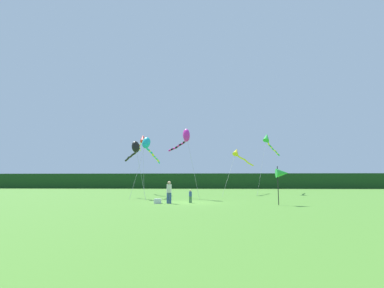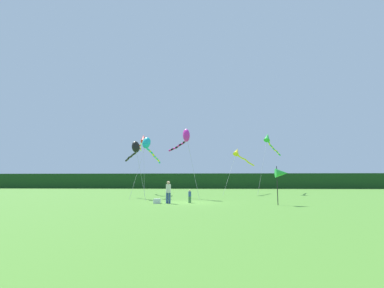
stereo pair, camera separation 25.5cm
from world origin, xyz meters
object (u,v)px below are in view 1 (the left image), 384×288
person_adult (169,191)px  kite_black (135,149)px  kite_red (142,140)px  kite_cyan (148,146)px  cooler_box (158,201)px  kite_yellow (239,154)px  person_child (190,195)px  banner_flag_pole (282,173)px  kite_magenta (185,137)px  kite_green (268,140)px

person_adult → kite_black: kite_black is taller
kite_red → kite_cyan: (2.10, -6.26, -1.58)m
cooler_box → kite_yellow: (8.31, 16.12, 5.20)m
person_child → kite_yellow: kite_yellow is taller
banner_flag_pole → kite_red: size_ratio=0.35×
person_adult → kite_red: (-5.72, 15.21, 6.31)m
kite_magenta → kite_cyan: 5.02m
person_child → kite_red: size_ratio=0.13×
cooler_box → banner_flag_pole: size_ratio=0.19×
kite_green → kite_cyan: size_ratio=1.02×
person_adult → person_child: person_adult is taller
cooler_box → kite_black: (-3.63, 6.63, 4.98)m
kite_red → person_adult: bearing=-69.4°
banner_flag_pole → kite_magenta: kite_magenta is taller
kite_green → kite_cyan: bearing=-148.7°
person_adult → banner_flag_pole: 8.84m
kite_black → kite_cyan: bearing=68.8°
banner_flag_pole → kite_black: kite_black is taller
kite_black → kite_red: size_ratio=0.74×
cooler_box → banner_flag_pole: (9.58, -0.90, 2.16)m
kite_green → kite_cyan: kite_green is taller
person_adult → kite_magenta: kite_magenta is taller
kite_black → kite_yellow: kite_yellow is taller
person_adult → kite_yellow: 18.26m
person_child → kite_cyan: 11.02m
kite_black → kite_red: kite_red is taller
person_child → kite_magenta: kite_magenta is taller
person_adult → kite_green: kite_green is taller
cooler_box → kite_green: bearing=55.2°
person_adult → kite_green: size_ratio=0.18×
person_child → kite_red: kite_red is taller
person_adult → banner_flag_pole: (8.69, -0.92, 1.35)m
banner_flag_pole → kite_yellow: bearing=94.3°
cooler_box → kite_black: size_ratio=0.09×
banner_flag_pole → kite_black: bearing=150.3°
cooler_box → kite_black: kite_black is taller
kite_green → kite_magenta: bearing=-133.4°
kite_red → kite_black: bearing=-82.1°
kite_green → kite_yellow: size_ratio=1.04×
kite_black → kite_yellow: (11.95, 9.50, 0.22)m
person_child → cooler_box: bearing=-163.2°
person_child → kite_green: size_ratio=0.11×
kite_cyan → banner_flag_pole: bearing=-38.7°
person_adult → kite_black: 9.03m
banner_flag_pole → kite_yellow: (-1.27, 17.02, 3.04)m
banner_flag_pole → kite_cyan: 16.13m
kite_green → cooler_box: bearing=-124.8°
person_child → kite_green: kite_green is taller
person_child → kite_magenta: bearing=98.6°
banner_flag_pole → person_child: bearing=166.7°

